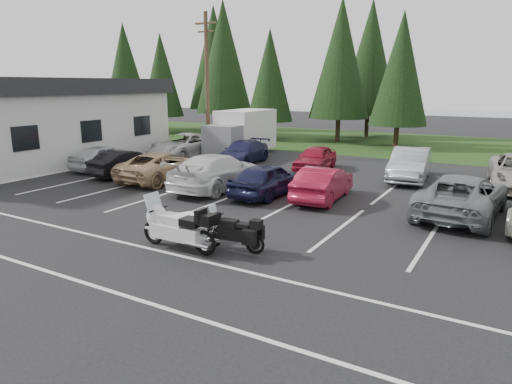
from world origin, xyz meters
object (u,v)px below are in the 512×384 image
object	(u,v)px
box_truck	(238,133)
adventure_motorcycle	(233,229)
car_near_3	(218,172)
car_far_2	(315,158)
car_near_1	(127,163)
car_near_0	(105,157)
car_far_1	(243,152)
car_near_6	(462,196)
car_near_5	(323,183)
building	(19,121)
touring_motorcycle	(178,223)
utility_pole	(207,82)
car_far_0	(185,146)
car_near_4	(267,179)
cargo_trailer	(188,227)
car_near_2	(163,166)
car_far_3	(410,164)

from	to	relation	value
box_truck	adventure_motorcycle	world-z (taller)	box_truck
car_near_3	car_far_2	size ratio (longest dim) A/B	1.39
car_near_1	car_near_0	bearing A→B (deg)	-12.28
car_far_1	adventure_motorcycle	xyz separation A→B (m)	(7.39, -12.41, -0.02)
box_truck	car_near_0	xyz separation A→B (m)	(-3.64, -7.89, -0.76)
car_near_6	car_near_5	bearing A→B (deg)	7.08
building	adventure_motorcycle	distance (m)	20.42
touring_motorcycle	car_far_1	bearing A→B (deg)	114.48
utility_pole	car_near_1	xyz separation A→B (m)	(0.70, -8.04, -4.04)
box_truck	car_far_1	size ratio (longest dim) A/B	1.23
car_far_0	car_near_4	bearing A→B (deg)	-30.46
adventure_motorcycle	car_far_1	bearing A→B (deg)	116.11
car_near_0	car_far_2	xyz separation A→B (m)	(10.09, 5.55, -0.03)
car_near_1	car_near_4	distance (m)	8.30
box_truck	car_near_1	xyz separation A→B (m)	(-1.30, -8.54, -0.79)
car_near_6	car_far_1	xyz separation A→B (m)	(-12.48, 5.46, -0.09)
car_near_5	touring_motorcycle	world-z (taller)	touring_motorcycle
building	car_near_1	world-z (taller)	building
utility_pole	car_near_3	bearing A→B (deg)	-51.82
utility_pole	touring_motorcycle	xyz separation A→B (m)	(9.91, -15.12, -3.92)
car_near_6	cargo_trailer	bearing A→B (deg)	49.03
car_near_1	car_near_2	world-z (taller)	car_near_2
utility_pole	car_near_5	world-z (taller)	utility_pole
building	box_truck	xyz separation A→B (m)	(10.00, 8.50, -1.00)
car_near_6	car_far_0	bearing A→B (deg)	-13.89
car_near_1	car_near_6	world-z (taller)	car_near_6
box_truck	car_far_2	distance (m)	6.90
car_near_1	cargo_trailer	size ratio (longest dim) A/B	2.64
box_truck	car_far_0	xyz separation A→B (m)	(-2.46, -2.43, -0.69)
car_near_2	car_far_3	world-z (taller)	car_far_3
car_near_5	car_far_1	xyz separation A→B (m)	(-7.36, 5.71, -0.02)
box_truck	cargo_trailer	distance (m)	16.59
adventure_motorcycle	car_near_0	bearing A→B (deg)	146.89
car_near_2	car_far_0	bearing A→B (deg)	-61.80
car_far_1	cargo_trailer	distance (m)	13.48
car_far_1	cargo_trailer	xyz separation A→B (m)	(5.65, -12.24, -0.31)
building	car_near_4	world-z (taller)	building
car_near_6	car_near_3	bearing A→B (deg)	8.69
box_truck	car_near_4	distance (m)	11.22
cargo_trailer	car_far_0	bearing A→B (deg)	152.62
car_near_3	car_near_0	bearing A→B (deg)	-6.19
building	car_far_2	world-z (taller)	building
cargo_trailer	touring_motorcycle	bearing A→B (deg)	-44.84
car_near_6	adventure_motorcycle	distance (m)	8.61
car_near_1	car_far_1	world-z (taller)	car_near_1
car_far_3	touring_motorcycle	bearing A→B (deg)	-110.57
box_truck	car_far_3	size ratio (longest dim) A/B	1.19
car_far_3	car_near_2	bearing A→B (deg)	-154.98
box_truck	car_near_1	world-z (taller)	box_truck
utility_pole	cargo_trailer	distance (m)	17.69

